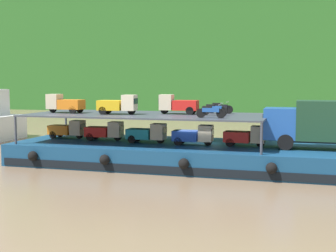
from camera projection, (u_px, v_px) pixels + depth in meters
ground_plane at (199, 166)px, 32.77m from camera, size 400.00×400.00×0.00m
hillside_far_bank at (275, 13)px, 99.58m from camera, size 110.20×39.93×35.67m
cargo_barge at (199, 155)px, 32.67m from camera, size 26.07×8.59×1.50m
covered_lorry at (323, 123)px, 30.00m from camera, size 7.87×2.34×3.10m
cargo_rack at (147, 115)px, 33.51m from camera, size 16.87×7.26×2.00m
mini_truck_lower_stern at (68, 129)px, 35.98m from camera, size 2.75×1.22×1.38m
mini_truck_lower_aft at (105, 131)px, 34.71m from camera, size 2.78×1.27×1.38m
mini_truck_lower_mid at (147, 133)px, 33.25m from camera, size 2.76×1.23×1.38m
mini_truck_lower_fore at (194, 135)px, 32.12m from camera, size 2.77×1.24×1.38m
mini_truck_lower_bow at (246, 136)px, 31.49m from camera, size 2.76×1.23×1.38m
mini_truck_upper_stern at (65, 104)px, 34.86m from camera, size 2.76×1.23×1.38m
mini_truck_upper_mid at (118, 105)px, 33.33m from camera, size 2.79×1.29×1.38m
mini_truck_upper_fore at (178, 104)px, 33.59m from camera, size 2.78×1.27×1.38m
motorcycle_upper_port at (211, 111)px, 29.97m from camera, size 1.90×0.55×0.87m
motorcycle_upper_centre at (214, 109)px, 32.11m from camera, size 1.90×0.55×0.87m
motorcycle_upper_stbd at (220, 108)px, 34.19m from camera, size 1.90×0.55×0.87m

